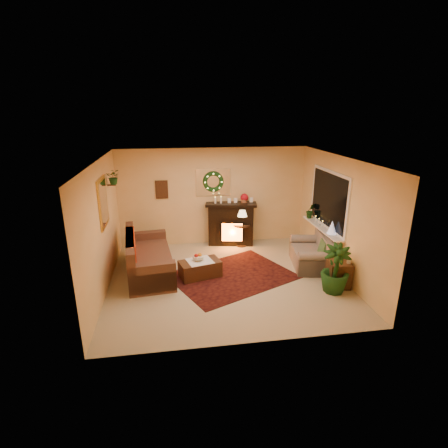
{
  "coord_description": "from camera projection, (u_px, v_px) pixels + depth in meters",
  "views": [
    {
      "loc": [
        -1.11,
        -6.81,
        3.54
      ],
      "look_at": [
        0.0,
        0.35,
        1.15
      ],
      "focal_mm": 28.0,
      "sensor_mm": 36.0,
      "label": 1
    }
  ],
  "objects": [
    {
      "name": "end_table_square",
      "position": [
        338.0,
        274.0,
        7.28
      ],
      "size": [
        0.5,
        0.5,
        0.54
      ],
      "primitive_type": "cube",
      "rotation": [
        0.0,
        0.0,
        -0.14
      ],
      "color": "#362210",
      "rests_on": "floor"
    },
    {
      "name": "gold_mirror",
      "position": [
        103.0,
        202.0,
        7.04
      ],
      "size": [
        0.03,
        0.84,
        1.0
      ],
      "primitive_type": "cube",
      "color": "gold",
      "rests_on": "wall_left"
    },
    {
      "name": "mini_tree",
      "position": [
        332.0,
        227.0,
        7.76
      ],
      "size": [
        0.2,
        0.2,
        0.3
      ],
      "primitive_type": "cone",
      "color": "white",
      "rests_on": "window_sill"
    },
    {
      "name": "hanging_plant",
      "position": [
        114.0,
        184.0,
        7.69
      ],
      "size": [
        0.33,
        0.28,
        0.36
      ],
      "primitive_type": "imported",
      "color": "#194719",
      "rests_on": "wall_left"
    },
    {
      "name": "red_throw",
      "position": [
        147.0,
        251.0,
        7.95
      ],
      "size": [
        0.84,
        1.36,
        0.02
      ],
      "primitive_type": "cube",
      "color": "#E7442B",
      "rests_on": "sofa"
    },
    {
      "name": "lamp_cream",
      "position": [
        242.0,
        215.0,
        9.22
      ],
      "size": [
        0.27,
        0.27,
        0.42
      ],
      "primitive_type": "cone",
      "color": "#FFD58D",
      "rests_on": "side_table_round"
    },
    {
      "name": "wall_back",
      "position": [
        213.0,
        197.0,
        9.37
      ],
      "size": [
        5.0,
        5.0,
        0.0
      ],
      "primitive_type": "plane",
      "color": "#EFD88C",
      "rests_on": "ground"
    },
    {
      "name": "floor",
      "position": [
        226.0,
        279.0,
        7.67
      ],
      "size": [
        5.0,
        5.0,
        0.0
      ],
      "primitive_type": "plane",
      "color": "beige",
      "rests_on": "ground"
    },
    {
      "name": "mantel_mirror",
      "position": [
        213.0,
        182.0,
        9.23
      ],
      "size": [
        0.92,
        0.02,
        0.72
      ],
      "primitive_type": "cube",
      "color": "white",
      "rests_on": "wall_back"
    },
    {
      "name": "window_glass",
      "position": [
        328.0,
        200.0,
        8.05
      ],
      "size": [
        0.02,
        1.7,
        1.22
      ],
      "primitive_type": "cube",
      "color": "black",
      "rests_on": "wall_right"
    },
    {
      "name": "fireplace",
      "position": [
        231.0,
        225.0,
        9.47
      ],
      "size": [
        1.25,
        0.59,
        1.1
      ],
      "primitive_type": "cube",
      "rotation": [
        0.0,
        0.0,
        -0.18
      ],
      "color": "black",
      "rests_on": "floor"
    },
    {
      "name": "sofa",
      "position": [
        149.0,
        255.0,
        7.81
      ],
      "size": [
        1.17,
        2.23,
        0.92
      ],
      "primitive_type": "cube",
      "rotation": [
        0.0,
        0.0,
        0.11
      ],
      "color": "#402213",
      "rests_on": "floor"
    },
    {
      "name": "window_frame",
      "position": [
        329.0,
        200.0,
        8.06
      ],
      "size": [
        0.03,
        1.86,
        1.36
      ],
      "primitive_type": "cube",
      "color": "white",
      "rests_on": "wall_right"
    },
    {
      "name": "lamp_tiffany",
      "position": [
        340.0,
        253.0,
        7.14
      ],
      "size": [
        0.26,
        0.26,
        0.37
      ],
      "primitive_type": "cone",
      "color": "#FF660D",
      "rests_on": "end_table_square"
    },
    {
      "name": "coffee_table",
      "position": [
        200.0,
        268.0,
        7.7
      ],
      "size": [
        0.98,
        0.7,
        0.37
      ],
      "primitive_type": "cube",
      "rotation": [
        0.0,
        0.0,
        0.26
      ],
      "color": "#311E10",
      "rests_on": "floor"
    },
    {
      "name": "mantel_candle_a",
      "position": [
        215.0,
        200.0,
        9.16
      ],
      "size": [
        0.05,
        0.05,
        0.16
      ],
      "primitive_type": "cylinder",
      "color": "white",
      "rests_on": "fireplace"
    },
    {
      "name": "area_rug",
      "position": [
        232.0,
        276.0,
        7.79
      ],
      "size": [
        3.07,
        2.77,
        0.01
      ],
      "primitive_type": "cube",
      "rotation": [
        0.0,
        0.0,
        0.44
      ],
      "color": "#4A0F0E",
      "rests_on": "floor"
    },
    {
      "name": "wreath",
      "position": [
        213.0,
        182.0,
        9.18
      ],
      "size": [
        0.55,
        0.11,
        0.55
      ],
      "primitive_type": "torus",
      "rotation": [
        1.57,
        0.0,
        0.0
      ],
      "color": "#194719",
      "rests_on": "wall_back"
    },
    {
      "name": "wall_left",
      "position": [
        102.0,
        228.0,
        6.89
      ],
      "size": [
        4.5,
        4.5,
        0.0
      ],
      "primitive_type": "plane",
      "color": "#EFD88C",
      "rests_on": "ground"
    },
    {
      "name": "wall_front",
      "position": [
        251.0,
        269.0,
        5.15
      ],
      "size": [
        5.0,
        5.0,
        0.0
      ],
      "primitive_type": "plane",
      "color": "#EFD88C",
      "rests_on": "ground"
    },
    {
      "name": "window_sill",
      "position": [
        322.0,
        228.0,
        8.25
      ],
      "size": [
        0.22,
        1.86,
        0.04
      ],
      "primitive_type": "cube",
      "color": "white",
      "rests_on": "wall_right"
    },
    {
      "name": "sill_plant",
      "position": [
        310.0,
        211.0,
        8.88
      ],
      "size": [
        0.28,
        0.22,
        0.5
      ],
      "primitive_type": "imported",
      "color": "#275120",
      "rests_on": "window_sill"
    },
    {
      "name": "mantel_candle_b",
      "position": [
        221.0,
        200.0,
        9.2
      ],
      "size": [
        0.06,
        0.06,
        0.18
      ],
      "primitive_type": "cylinder",
      "color": "#F9EACE",
      "rests_on": "fireplace"
    },
    {
      "name": "wall_art",
      "position": [
        162.0,
        190.0,
        9.08
      ],
      "size": [
        0.32,
        0.03,
        0.48
      ],
      "primitive_type": "cube",
      "color": "#381E11",
      "rests_on": "wall_back"
    },
    {
      "name": "side_table_round",
      "position": [
        241.0,
        234.0,
        9.42
      ],
      "size": [
        0.62,
        0.62,
        0.61
      ],
      "primitive_type": "cylinder",
      "rotation": [
        0.0,
        0.0,
        0.41
      ],
      "color": "#3D1F0E",
      "rests_on": "floor"
    },
    {
      "name": "poinsettia",
      "position": [
        244.0,
        198.0,
        9.29
      ],
      "size": [
        0.21,
        0.21,
        0.21
      ],
      "primitive_type": "sphere",
      "color": "#B10E18",
      "rests_on": "fireplace"
    },
    {
      "name": "floor_palm",
      "position": [
        335.0,
        271.0,
        6.99
      ],
      "size": [
        1.98,
        1.98,
        3.02
      ],
      "primitive_type": "imported",
      "rotation": [
        0.0,
        0.0,
        -0.19
      ],
      "color": "#1D4C21",
      "rests_on": "floor"
    },
    {
      "name": "fruit_bowl",
      "position": [
        198.0,
        257.0,
        7.65
      ],
      "size": [
        0.24,
        0.24,
        0.06
      ],
      "primitive_type": "cylinder",
      "color": "#BABB9C",
      "rests_on": "coffee_table"
    },
    {
      "name": "wall_right",
      "position": [
        339.0,
        217.0,
        7.62
      ],
      "size": [
        4.5,
        4.5,
        0.0
      ],
      "primitive_type": "plane",
      "color": "#EFD88C",
      "rests_on": "ground"
    },
    {
      "name": "ceiling",
      "position": [
        227.0,
        159.0,
        6.85
      ],
      "size": [
        5.0,
        5.0,
        0.0
      ],
      "primitive_type": "plane",
      "color": "white",
      "rests_on": "ground"
    },
    {
      "name": "loveseat",
      "position": [
        310.0,
        249.0,
        8.19
      ],
      "size": [
        0.98,
        1.43,
        0.76
      ],
      "primitive_type": "cube",
      "rotation": [
        0.0,
        0.0,
        -0.18
      ],
      "color": "#AEA38A",
      "rests_on": "floor"
    }
  ]
}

